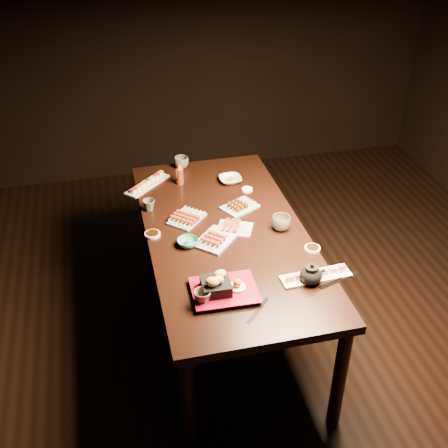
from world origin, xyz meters
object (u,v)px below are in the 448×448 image
at_px(dining_table, 226,282).
at_px(teacup_near_left, 202,298).
at_px(yakitori_plate_left, 187,216).
at_px(edamame_bowl_green, 188,242).
at_px(edamame_bowl_cream, 230,180).
at_px(yakitori_plate_right, 235,226).
at_px(condiment_bottle, 180,174).
at_px(teacup_far_right, 181,162).
at_px(tempura_tray, 224,284).
at_px(yakitori_plate_center, 216,237).
at_px(teacup_mid_right, 281,223).
at_px(teapot, 311,273).
at_px(sushi_platter_far, 147,183).
at_px(teacup_far_left, 149,205).
at_px(sushi_platter_near, 316,274).

xyz_separation_m(dining_table, teacup_near_left, (-0.25, -0.57, 0.41)).
xyz_separation_m(yakitori_plate_left, edamame_bowl_green, (-0.04, -0.25, -0.01)).
xyz_separation_m(edamame_bowl_green, edamame_bowl_cream, (0.40, 0.64, -0.00)).
bearing_deg(yakitori_plate_right, condiment_bottle, 134.86).
bearing_deg(teacup_near_left, teacup_far_right, 84.35).
height_order(yakitori_plate_left, edamame_bowl_green, yakitori_plate_left).
bearing_deg(edamame_bowl_cream, yakitori_plate_left, -133.20).
bearing_deg(yakitori_plate_left, tempura_tray, -131.62).
bearing_deg(condiment_bottle, edamame_bowl_cream, -9.11).
relative_size(yakitori_plate_center, teacup_far_right, 2.37).
xyz_separation_m(edamame_bowl_green, tempura_tray, (0.10, -0.44, 0.04)).
bearing_deg(teacup_mid_right, edamame_bowl_green, -176.83).
relative_size(edamame_bowl_green, condiment_bottle, 0.79).
relative_size(teapot, condiment_bottle, 0.90).
bearing_deg(yakitori_plate_left, sushi_platter_far, 63.94).
height_order(edamame_bowl_green, teacup_mid_right, teacup_mid_right).
bearing_deg(dining_table, condiment_bottle, 91.57).
bearing_deg(teacup_far_right, sushi_platter_far, -143.17).
bearing_deg(yakitori_plate_center, teacup_near_left, -156.25).
xyz_separation_m(dining_table, teacup_mid_right, (0.31, -0.05, 0.42)).
bearing_deg(yakitori_plate_center, tempura_tray, -143.80).
xyz_separation_m(tempura_tray, teacup_far_left, (-0.27, 0.86, -0.02)).
bearing_deg(sushi_platter_far, yakitori_plate_right, 80.83).
bearing_deg(edamame_bowl_green, teacup_near_left, -92.05).
bearing_deg(teacup_far_right, edamame_bowl_cream, -44.66).
distance_m(sushi_platter_near, teacup_near_left, 0.61).
xyz_separation_m(tempura_tray, teacup_mid_right, (0.45, 0.47, -0.02)).
bearing_deg(teacup_far_left, teacup_near_left, -80.82).
height_order(sushi_platter_near, teacup_mid_right, teacup_mid_right).
bearing_deg(sushi_platter_far, teacup_far_left, 41.52).
xyz_separation_m(teapot, condiment_bottle, (-0.47, 1.15, 0.02)).
distance_m(yakitori_plate_center, teacup_mid_right, 0.39).
bearing_deg(tempura_tray, yakitori_plate_right, 72.34).
bearing_deg(teacup_mid_right, tempura_tray, -133.41).
bearing_deg(yakitori_plate_left, yakitori_plate_center, -111.37).
bearing_deg(teacup_near_left, teapot, 3.55).
xyz_separation_m(yakitori_plate_right, yakitori_plate_left, (-0.25, 0.16, 0.00)).
xyz_separation_m(edamame_bowl_green, teapot, (0.55, -0.46, 0.04)).
xyz_separation_m(edamame_bowl_green, condiment_bottle, (0.07, 0.69, 0.06)).
bearing_deg(yakitori_plate_left, edamame_bowl_cream, -0.06).
height_order(teacup_far_left, condiment_bottle, condiment_bottle).
xyz_separation_m(yakitori_plate_center, teacup_far_left, (-0.32, 0.41, 0.00)).
xyz_separation_m(yakitori_plate_left, edamame_bowl_cream, (0.36, 0.38, -0.01)).
xyz_separation_m(yakitori_plate_center, teapot, (0.39, -0.46, 0.03)).
xyz_separation_m(yakitori_plate_center, yakitori_plate_right, (0.13, 0.09, -0.00)).
height_order(yakitori_plate_right, teacup_near_left, teacup_near_left).
bearing_deg(teacup_far_left, dining_table, -39.87).
bearing_deg(sushi_platter_near, yakitori_plate_right, 116.73).
bearing_deg(teacup_far_right, tempura_tray, -90.78).
bearing_deg(yakitori_plate_left, edamame_bowl_green, -145.68).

